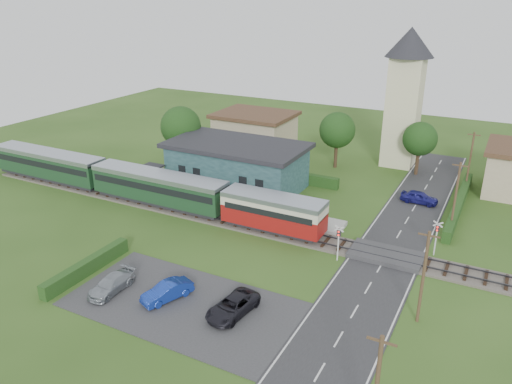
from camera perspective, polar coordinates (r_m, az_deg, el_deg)
The scene contains 30 objects.
ground at distance 46.25m, azimuth 1.88°, elevation -5.75°, with size 120.00×120.00×0.00m, color #2D4C19.
railway_track at distance 47.81m, azimuth 2.93°, elevation -4.64°, with size 76.00×3.20×0.49m.
road at distance 43.40m, azimuth 13.96°, elevation -8.39°, with size 6.00×70.00×0.05m, color #28282B.
car_park at distance 38.07m, azimuth -8.36°, elevation -12.57°, with size 17.00×9.00×0.08m, color #333335.
crossing_deck at distance 45.02m, azimuth 14.63°, elevation -7.01°, with size 6.20×3.40×0.45m, color #333335.
platform at distance 54.73m, azimuth -5.17°, elevation -1.03°, with size 30.00×3.00×0.45m, color gray.
equipment_hut at distance 58.66m, azimuth -11.82°, elevation 1.77°, with size 2.30×2.30×2.55m.
station_building at distance 58.48m, azimuth -2.19°, elevation 3.15°, with size 16.00×9.00×5.30m.
train at distance 56.05m, azimuth -13.63°, elevation 1.13°, with size 43.20×2.90×3.40m.
church_tower at distance 67.15m, azimuth 16.73°, elevation 11.34°, with size 6.00×6.00×17.60m.
house_west at distance 72.51m, azimuth -0.12°, elevation 6.95°, with size 10.80×8.80×5.50m.
hedge_carpark at distance 43.37m, azimuth -18.77°, elevation -8.11°, with size 0.80×9.00×1.20m, color #193814.
hedge_roadside at distance 57.02m, azimuth 22.18°, elevation -1.27°, with size 0.80×18.00×1.20m, color #193814.
hedge_station at distance 62.87m, azimuth -0.13°, elevation 2.55°, with size 22.00×0.80×1.30m, color #193814.
tree_a at distance 65.41m, azimuth -8.59°, elevation 7.40°, with size 5.20×5.20×8.00m.
tree_b at distance 65.23m, azimuth 9.27°, elevation 6.99°, with size 4.60×4.60×7.34m.
tree_c at distance 64.93m, azimuth 18.23°, elevation 5.77°, with size 4.20×4.20×6.78m.
utility_pole_b at distance 35.88m, azimuth 18.58°, elevation -9.12°, with size 1.40×0.22×7.00m.
utility_pole_c at distance 50.35m, azimuth 21.84°, elevation -0.49°, with size 1.40×0.22×7.00m.
utility_pole_d at distance 61.70m, azimuth 23.24°, elevation 3.27°, with size 1.40×0.22×7.00m.
crossing_signal_near at distance 42.85m, azimuth 9.42°, elevation -5.20°, with size 0.84×0.28×3.28m.
crossing_signal_far at distance 45.81m, azimuth 19.96°, elevation -4.44°, with size 0.84×0.28×3.28m.
streetlamp_west at distance 71.84m, azimuth -6.98°, elevation 6.85°, with size 0.30×0.30×5.15m.
streetlamp_east at distance 66.58m, azimuth 25.14°, elevation 3.71°, with size 0.30×0.30×5.15m.
car_on_road at distance 57.04m, azimuth 18.16°, elevation -0.58°, with size 1.58×3.94×1.34m, color navy.
car_park_blue at distance 38.41m, azimuth -10.11°, elevation -11.10°, with size 1.39×3.98×1.31m, color navy.
car_park_silver at distance 40.29m, azimuth -16.20°, elevation -10.08°, with size 1.70×4.19×1.22m, color #8E959D.
car_park_dark at distance 36.34m, azimuth -2.68°, elevation -12.90°, with size 2.09×4.53×1.26m, color black.
pedestrian_near at distance 51.85m, azimuth 0.48°, elevation -0.91°, with size 0.66×0.44×1.82m, color gray.
pedestrian_far at distance 56.84m, azimuth -8.95°, elevation 0.82°, with size 0.81×0.63×1.67m, color gray.
Camera 1 is at (17.72, -36.98, 21.38)m, focal length 35.00 mm.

